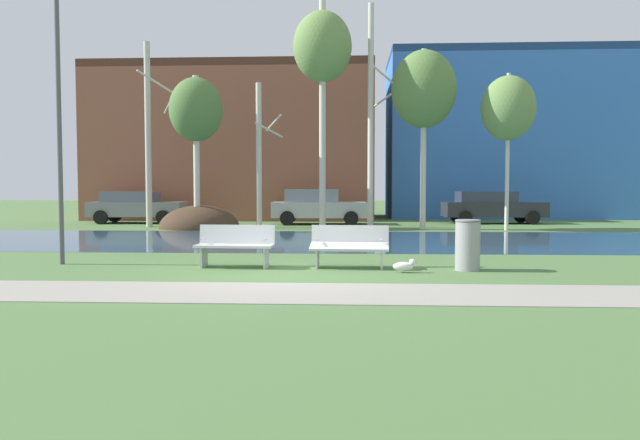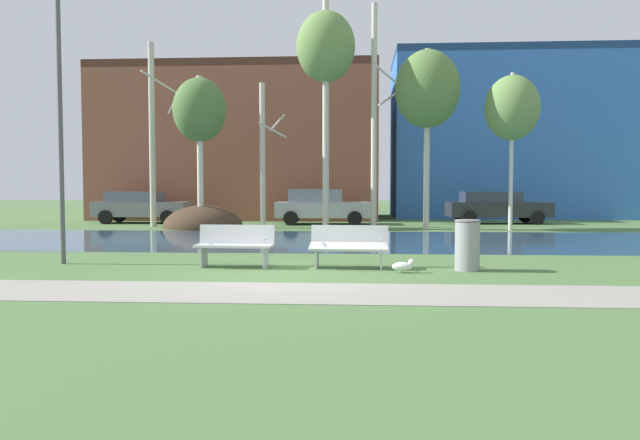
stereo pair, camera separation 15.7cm
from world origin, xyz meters
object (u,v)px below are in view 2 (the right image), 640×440
bench_right (349,245)px  parked_hatch_third_dark (496,207)px  trash_bin (467,244)px  parked_van_nearest_grey (141,206)px  bench_left (235,244)px  streetlamp (59,80)px  parked_sedan_second_silver (321,206)px  seagull (404,266)px

bench_right → parked_hatch_third_dark: bearing=67.6°
trash_bin → parked_van_nearest_grey: bearing=128.4°
bench_left → parked_van_nearest_grey: 17.24m
parked_hatch_third_dark → streetlamp: bearing=-129.1°
bench_left → parked_sedan_second_silver: parked_sedan_second_silver is taller
trash_bin → streetlamp: (-8.54, 0.54, 3.42)m
trash_bin → seagull: (-1.28, -0.41, -0.39)m
trash_bin → streetlamp: streetlamp is taller
parked_sedan_second_silver → parked_hatch_third_dark: parked_sedan_second_silver is taller
seagull → parked_van_nearest_grey: parked_van_nearest_grey is taller
trash_bin → parked_van_nearest_grey: (-12.41, 15.65, 0.27)m
parked_van_nearest_grey → seagull: bearing=-55.3°
seagull → bench_left: bearing=169.5°
seagull → parked_hatch_third_dark: parked_hatch_third_dark is taller
bench_left → seagull: bench_left is taller
bench_left → seagull: (3.43, -0.63, -0.34)m
bench_left → trash_bin: trash_bin is taller
bench_left → parked_hatch_third_dark: bearing=60.8°
trash_bin → parked_sedan_second_silver: bearing=104.2°
streetlamp → bench_right: bearing=-2.9°
bench_right → seagull: size_ratio=3.39×
parked_hatch_third_dark → parked_van_nearest_grey: bearing=-177.9°
parked_sedan_second_silver → streetlamp: bearing=-107.7°
parked_van_nearest_grey → parked_sedan_second_silver: bearing=-2.7°
parked_sedan_second_silver → parked_hatch_third_dark: size_ratio=0.93×
parked_van_nearest_grey → parked_hatch_third_dark: (16.66, 0.61, 0.00)m
streetlamp → bench_left: bearing=-4.6°
streetlamp → parked_sedan_second_silver: (4.69, 14.70, -3.11)m
bench_right → bench_left: bearing=180.0°
bench_left → streetlamp: bearing=175.4°
streetlamp → parked_van_nearest_grey: size_ratio=1.37×
seagull → parked_sedan_second_silver: (-2.56, 15.64, 0.70)m
bench_right → parked_van_nearest_grey: parked_van_nearest_grey is taller
bench_right → parked_hatch_third_dark: (6.60, 16.03, 0.32)m
bench_right → trash_bin: bearing=-5.5°
trash_bin → parked_van_nearest_grey: parked_van_nearest_grey is taller
bench_right → parked_van_nearest_grey: 18.41m
seagull → parked_hatch_third_dark: size_ratio=0.10×
parked_sedan_second_silver → seagull: bearing=-80.7°
seagull → parked_hatch_third_dark: 17.57m
parked_van_nearest_grey → bench_left: bearing=-63.5°
streetlamp → parked_hatch_third_dark: 20.51m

